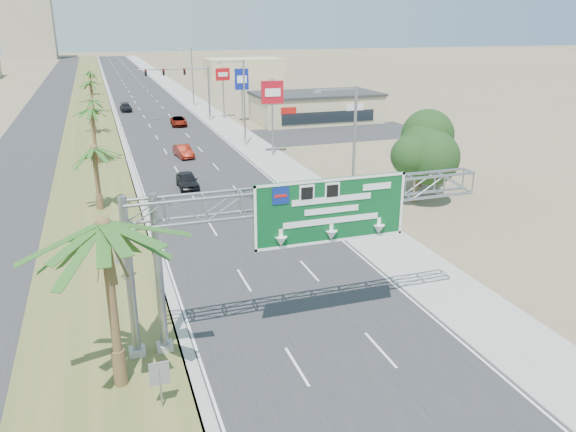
% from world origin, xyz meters
% --- Properties ---
extents(road, '(12.00, 300.00, 0.02)m').
position_xyz_m(road, '(0.00, 110.00, 0.01)').
color(road, '#28282B').
rests_on(road, ground).
extents(sidewalk_right, '(4.00, 300.00, 0.10)m').
position_xyz_m(sidewalk_right, '(8.50, 110.00, 0.05)').
color(sidewalk_right, '#9E9B93').
rests_on(sidewalk_right, ground).
extents(median_grass, '(7.00, 300.00, 0.12)m').
position_xyz_m(median_grass, '(-10.00, 110.00, 0.06)').
color(median_grass, '#4E5827').
rests_on(median_grass, ground).
extents(opposing_road, '(8.00, 300.00, 0.02)m').
position_xyz_m(opposing_road, '(-17.00, 110.00, 0.01)').
color(opposing_road, '#28282B').
rests_on(opposing_road, ground).
extents(sign_gantry, '(16.75, 1.24, 7.50)m').
position_xyz_m(sign_gantry, '(-1.06, 9.93, 6.06)').
color(sign_gantry, gray).
rests_on(sign_gantry, ground).
extents(palm_near, '(5.70, 5.70, 8.35)m').
position_xyz_m(palm_near, '(-9.20, 8.00, 6.93)').
color(palm_near, brown).
rests_on(palm_near, ground).
extents(palm_row_b, '(3.99, 3.99, 5.95)m').
position_xyz_m(palm_row_b, '(-9.50, 32.00, 4.90)').
color(palm_row_b, brown).
rests_on(palm_row_b, ground).
extents(palm_row_c, '(3.99, 3.99, 6.75)m').
position_xyz_m(palm_row_c, '(-9.50, 48.00, 5.66)').
color(palm_row_c, brown).
rests_on(palm_row_c, ground).
extents(palm_row_d, '(3.99, 3.99, 5.45)m').
position_xyz_m(palm_row_d, '(-9.50, 66.00, 4.42)').
color(palm_row_d, brown).
rests_on(palm_row_d, ground).
extents(palm_row_e, '(3.99, 3.99, 6.15)m').
position_xyz_m(palm_row_e, '(-9.50, 85.00, 5.09)').
color(palm_row_e, brown).
rests_on(palm_row_e, ground).
extents(palm_row_f, '(3.99, 3.99, 5.75)m').
position_xyz_m(palm_row_f, '(-9.50, 110.00, 4.71)').
color(palm_row_f, brown).
rests_on(palm_row_f, ground).
extents(streetlight_near, '(3.27, 0.44, 10.00)m').
position_xyz_m(streetlight_near, '(7.30, 22.00, 4.69)').
color(streetlight_near, gray).
rests_on(streetlight_near, ground).
extents(streetlight_mid, '(3.27, 0.44, 10.00)m').
position_xyz_m(streetlight_mid, '(7.30, 52.00, 4.69)').
color(streetlight_mid, gray).
rests_on(streetlight_mid, ground).
extents(streetlight_far, '(3.27, 0.44, 10.00)m').
position_xyz_m(streetlight_far, '(7.30, 88.00, 4.69)').
color(streetlight_far, gray).
rests_on(streetlight_far, ground).
extents(signal_mast, '(10.28, 0.71, 8.00)m').
position_xyz_m(signal_mast, '(5.17, 71.97, 4.85)').
color(signal_mast, gray).
rests_on(signal_mast, ground).
extents(store_building, '(18.00, 10.00, 4.00)m').
position_xyz_m(store_building, '(22.00, 66.00, 2.00)').
color(store_building, tan).
rests_on(store_building, ground).
extents(oak_near, '(4.50, 4.50, 6.80)m').
position_xyz_m(oak_near, '(15.00, 26.00, 4.53)').
color(oak_near, brown).
rests_on(oak_near, ground).
extents(oak_far, '(3.50, 3.50, 5.60)m').
position_xyz_m(oak_far, '(18.00, 30.00, 3.82)').
color(oak_far, brown).
rests_on(oak_far, ground).
extents(median_signback_a, '(0.75, 0.08, 2.08)m').
position_xyz_m(median_signback_a, '(-7.80, 6.00, 1.45)').
color(median_signback_a, gray).
rests_on(median_signback_a, ground).
extents(median_signback_b, '(0.75, 0.08, 2.08)m').
position_xyz_m(median_signback_b, '(-8.50, 18.00, 1.45)').
color(median_signback_b, gray).
rests_on(median_signback_b, ground).
extents(tower_distant, '(20.00, 16.00, 35.00)m').
position_xyz_m(tower_distant, '(-32.00, 250.00, 17.50)').
color(tower_distant, gray).
rests_on(tower_distant, ground).
extents(building_distant_right, '(20.00, 12.00, 5.00)m').
position_xyz_m(building_distant_right, '(30.00, 140.00, 2.50)').
color(building_distant_right, tan).
rests_on(building_distant_right, ground).
extents(car_left_lane, '(1.72, 4.23, 1.44)m').
position_xyz_m(car_left_lane, '(-2.00, 36.00, 0.72)').
color(car_left_lane, black).
rests_on(car_left_lane, ground).
extents(car_mid_lane, '(1.92, 4.23, 1.35)m').
position_xyz_m(car_mid_lane, '(-0.44, 48.45, 0.67)').
color(car_mid_lane, maroon).
rests_on(car_mid_lane, ground).
extents(car_right_lane, '(2.35, 4.70, 1.28)m').
position_xyz_m(car_right_lane, '(2.00, 68.74, 0.64)').
color(car_right_lane, gray).
rests_on(car_right_lane, ground).
extents(car_far, '(1.92, 4.44, 1.27)m').
position_xyz_m(car_far, '(-4.32, 85.58, 0.64)').
color(car_far, black).
rests_on(car_far, ground).
extents(pole_sign_red_near, '(2.41, 0.48, 8.37)m').
position_xyz_m(pole_sign_red_near, '(9.00, 45.78, 6.53)').
color(pole_sign_red_near, gray).
rests_on(pole_sign_red_near, ground).
extents(pole_sign_blue, '(2.02, 0.57, 7.95)m').
position_xyz_m(pole_sign_blue, '(11.47, 68.79, 5.92)').
color(pole_sign_blue, gray).
rests_on(pole_sign_blue, ground).
extents(pole_sign_red_far, '(2.22, 0.73, 7.78)m').
position_xyz_m(pole_sign_red_far, '(9.57, 72.83, 6.11)').
color(pole_sign_red_far, gray).
rests_on(pole_sign_red_far, ground).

